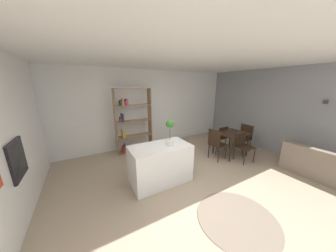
{
  "coord_description": "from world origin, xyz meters",
  "views": [
    {
      "loc": [
        -1.99,
        -2.58,
        2.24
      ],
      "look_at": [
        0.08,
        1.11,
        1.12
      ],
      "focal_mm": 16.39,
      "sensor_mm": 36.0,
      "label": 1
    }
  ],
  "objects_px": {
    "dining_chair_island_side": "(216,142)",
    "sofa": "(331,170)",
    "dining_chair_far": "(221,136)",
    "dining_chair_near": "(243,144)",
    "built_in_oven": "(17,159)",
    "potted_plant_on_island": "(170,130)",
    "kitchen_island": "(160,164)",
    "dining_table": "(231,135)",
    "dining_chair_window_side": "(244,136)",
    "open_bookshelf": "(131,121)"
  },
  "relations": [
    {
      "from": "kitchen_island",
      "to": "dining_chair_near",
      "type": "bearing_deg",
      "value": -5.45
    },
    {
      "from": "dining_table",
      "to": "dining_chair_near",
      "type": "distance_m",
      "value": 0.45
    },
    {
      "from": "dining_chair_far",
      "to": "built_in_oven",
      "type": "bearing_deg",
      "value": 6.71
    },
    {
      "from": "kitchen_island",
      "to": "dining_chair_far",
      "type": "relative_size",
      "value": 1.58
    },
    {
      "from": "potted_plant_on_island",
      "to": "dining_chair_window_side",
      "type": "height_order",
      "value": "potted_plant_on_island"
    },
    {
      "from": "built_in_oven",
      "to": "dining_chair_near",
      "type": "distance_m",
      "value": 5.16
    },
    {
      "from": "built_in_oven",
      "to": "dining_chair_window_side",
      "type": "xyz_separation_m",
      "value": [
        5.79,
        0.04,
        -0.57
      ]
    },
    {
      "from": "built_in_oven",
      "to": "potted_plant_on_island",
      "type": "bearing_deg",
      "value": -4.49
    },
    {
      "from": "dining_chair_far",
      "to": "dining_chair_window_side",
      "type": "xyz_separation_m",
      "value": [
        0.68,
        -0.43,
        0.03
      ]
    },
    {
      "from": "dining_chair_island_side",
      "to": "built_in_oven",
      "type": "bearing_deg",
      "value": 82.86
    },
    {
      "from": "open_bookshelf",
      "to": "dining_chair_window_side",
      "type": "height_order",
      "value": "open_bookshelf"
    },
    {
      "from": "potted_plant_on_island",
      "to": "sofa",
      "type": "relative_size",
      "value": 0.32
    },
    {
      "from": "dining_chair_window_side",
      "to": "open_bookshelf",
      "type": "bearing_deg",
      "value": -117.89
    },
    {
      "from": "dining_chair_window_side",
      "to": "dining_chair_island_side",
      "type": "distance_m",
      "value": 1.37
    },
    {
      "from": "dining_chair_island_side",
      "to": "dining_chair_far",
      "type": "bearing_deg",
      "value": -64.74
    },
    {
      "from": "built_in_oven",
      "to": "dining_chair_near",
      "type": "height_order",
      "value": "built_in_oven"
    },
    {
      "from": "kitchen_island",
      "to": "dining_chair_window_side",
      "type": "distance_m",
      "value": 3.35
    },
    {
      "from": "dining_table",
      "to": "sofa",
      "type": "distance_m",
      "value": 2.4
    },
    {
      "from": "built_in_oven",
      "to": "sofa",
      "type": "distance_m",
      "value": 6.44
    },
    {
      "from": "sofa",
      "to": "built_in_oven",
      "type": "bearing_deg",
      "value": 70.5
    },
    {
      "from": "sofa",
      "to": "dining_chair_near",
      "type": "bearing_deg",
      "value": 27.4
    },
    {
      "from": "kitchen_island",
      "to": "dining_chair_island_side",
      "type": "relative_size",
      "value": 1.43
    },
    {
      "from": "potted_plant_on_island",
      "to": "built_in_oven",
      "type": "bearing_deg",
      "value": 175.51
    },
    {
      "from": "kitchen_island",
      "to": "potted_plant_on_island",
      "type": "xyz_separation_m",
      "value": [
        0.21,
        -0.08,
        0.82
      ]
    },
    {
      "from": "dining_table",
      "to": "dining_chair_far",
      "type": "relative_size",
      "value": 1.05
    },
    {
      "from": "open_bookshelf",
      "to": "dining_chair_near",
      "type": "distance_m",
      "value": 3.63
    },
    {
      "from": "dining_table",
      "to": "sofa",
      "type": "xyz_separation_m",
      "value": [
        0.92,
        -2.18,
        -0.4
      ]
    },
    {
      "from": "open_bookshelf",
      "to": "potted_plant_on_island",
      "type": "bearing_deg",
      "value": -82.72
    },
    {
      "from": "potted_plant_on_island",
      "to": "sofa",
      "type": "bearing_deg",
      "value": -29.73
    },
    {
      "from": "dining_chair_far",
      "to": "dining_chair_near",
      "type": "xyz_separation_m",
      "value": [
        0.01,
        -0.86,
        0.0
      ]
    },
    {
      "from": "kitchen_island",
      "to": "potted_plant_on_island",
      "type": "height_order",
      "value": "potted_plant_on_island"
    },
    {
      "from": "built_in_oven",
      "to": "dining_chair_island_side",
      "type": "distance_m",
      "value": 4.45
    },
    {
      "from": "dining_chair_far",
      "to": "kitchen_island",
      "type": "bearing_deg",
      "value": 14.14
    },
    {
      "from": "built_in_oven",
      "to": "potted_plant_on_island",
      "type": "distance_m",
      "value": 2.67
    },
    {
      "from": "built_in_oven",
      "to": "open_bookshelf",
      "type": "bearing_deg",
      "value": 39.22
    },
    {
      "from": "dining_chair_island_side",
      "to": "dining_chair_near",
      "type": "bearing_deg",
      "value": -128.39
    },
    {
      "from": "sofa",
      "to": "dining_table",
      "type": "bearing_deg",
      "value": 22.84
    },
    {
      "from": "dining_chair_near",
      "to": "dining_chair_window_side",
      "type": "distance_m",
      "value": 0.8
    },
    {
      "from": "dining_table",
      "to": "dining_chair_near",
      "type": "bearing_deg",
      "value": -88.51
    },
    {
      "from": "built_in_oven",
      "to": "dining_table",
      "type": "xyz_separation_m",
      "value": [
        5.1,
        0.05,
        -0.44
      ]
    },
    {
      "from": "built_in_oven",
      "to": "kitchen_island",
      "type": "height_order",
      "value": "built_in_oven"
    },
    {
      "from": "sofa",
      "to": "potted_plant_on_island",
      "type": "bearing_deg",
      "value": 60.27
    },
    {
      "from": "dining_table",
      "to": "dining_chair_island_side",
      "type": "distance_m",
      "value": 0.69
    },
    {
      "from": "dining_chair_near",
      "to": "sofa",
      "type": "bearing_deg",
      "value": -55.69
    },
    {
      "from": "potted_plant_on_island",
      "to": "open_bookshelf",
      "type": "relative_size",
      "value": 0.28
    },
    {
      "from": "dining_chair_far",
      "to": "sofa",
      "type": "height_order",
      "value": "dining_chair_far"
    },
    {
      "from": "kitchen_island",
      "to": "dining_chair_near",
      "type": "height_order",
      "value": "kitchen_island"
    },
    {
      "from": "dining_chair_island_side",
      "to": "sofa",
      "type": "bearing_deg",
      "value": -151.03
    },
    {
      "from": "open_bookshelf",
      "to": "dining_table",
      "type": "distance_m",
      "value": 3.34
    },
    {
      "from": "open_bookshelf",
      "to": "dining_table",
      "type": "height_order",
      "value": "open_bookshelf"
    }
  ]
}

